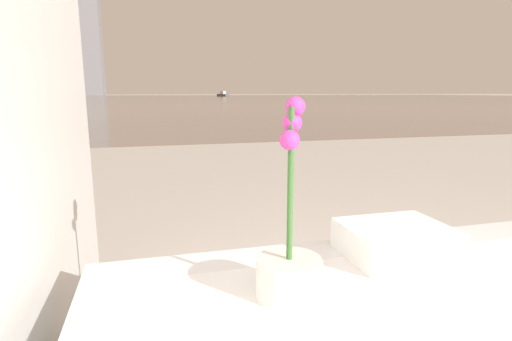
% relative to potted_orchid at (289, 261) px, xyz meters
% --- Properties ---
extents(potted_orchid, '(0.14, 0.14, 0.41)m').
position_rel_potted_orchid_xyz_m(potted_orchid, '(0.00, 0.00, 0.00)').
color(potted_orchid, silver).
rests_on(potted_orchid, bathtub).
extents(towel_stack, '(0.26, 0.21, 0.08)m').
position_rel_potted_orchid_xyz_m(towel_stack, '(0.34, 0.13, -0.04)').
color(towel_stack, white).
rests_on(towel_stack, bathtub).
extents(harbor_water, '(180.00, 110.00, 0.01)m').
position_rel_potted_orchid_xyz_m(harbor_water, '(0.39, 61.19, -0.56)').
color(harbor_water, gray).
rests_on(harbor_water, ground_plane).
extents(harbor_boat_0, '(2.22, 2.95, 1.06)m').
position_rel_potted_orchid_xyz_m(harbor_boat_0, '(14.73, 82.22, -0.18)').
color(harbor_boat_0, '#4C4C51').
rests_on(harbor_boat_0, harbor_water).
extents(harbor_boat_3, '(1.98, 3.34, 1.19)m').
position_rel_potted_orchid_xyz_m(harbor_boat_3, '(-14.68, 74.85, -0.14)').
color(harbor_boat_3, '#2D2D33').
rests_on(harbor_boat_3, harbor_water).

